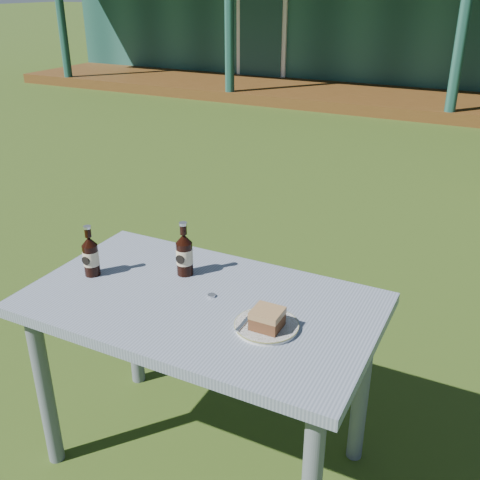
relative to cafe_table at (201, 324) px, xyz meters
The scene contains 8 objects.
ground 1.72m from the cafe_table, 90.00° to the left, with size 80.00×80.00×0.00m, color #334916.
cafe_table is the anchor object (origin of this frame).
plate 0.30m from the cafe_table, 11.66° to the right, with size 0.20×0.20×0.01m.
cake_slice 0.32m from the cafe_table, 14.20° to the right, with size 0.09×0.09×0.06m.
fork 0.25m from the cafe_table, 17.71° to the right, with size 0.01×0.14×0.00m, color silver.
cola_bottle_near 0.27m from the cafe_table, 137.05° to the left, with size 0.06×0.06×0.21m.
cola_bottle_far 0.48m from the cafe_table, behind, with size 0.06×0.06×0.20m.
bottle_cap 0.11m from the cafe_table, 53.72° to the left, with size 0.03×0.03×0.01m, color silver.
Camera 1 is at (0.86, -3.02, 1.71)m, focal length 42.00 mm.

